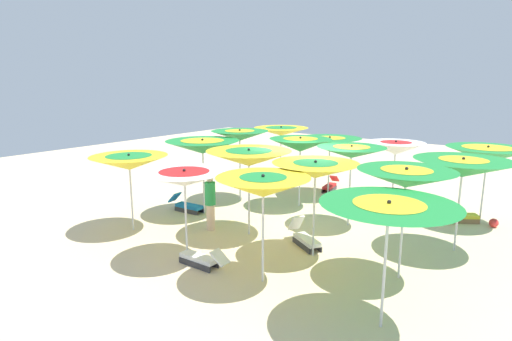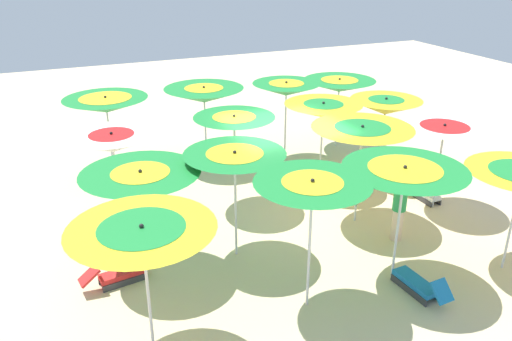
{
  "view_description": "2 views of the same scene",
  "coord_description": "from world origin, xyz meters",
  "px_view_note": "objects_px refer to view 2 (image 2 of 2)",
  "views": [
    {
      "loc": [
        10.08,
        5.67,
        4.13
      ],
      "look_at": [
        0.47,
        -1.46,
        1.57
      ],
      "focal_mm": 29.1,
      "sensor_mm": 36.0,
      "label": 1
    },
    {
      "loc": [
        -4.98,
        -10.12,
        6.06
      ],
      "look_at": [
        -0.53,
        0.4,
        1.1
      ],
      "focal_mm": 36.44,
      "sensor_mm": 36.0,
      "label": 2
    }
  ],
  "objects_px": {
    "beach_umbrella_2": "(386,107)",
    "lounger_0": "(128,174)",
    "beach_umbrella_15": "(106,105)",
    "beach_umbrella_12": "(143,237)",
    "beach_umbrella_3": "(339,86)",
    "beach_umbrella_13": "(141,180)",
    "beachgoer_0": "(399,206)",
    "lounger_3": "(314,187)",
    "beach_umbrella_8": "(312,191)",
    "beach_umbrella_4": "(404,178)",
    "lounger_1": "(422,191)",
    "beach_umbrella_6": "(323,110)",
    "beach_umbrella_7": "(286,89)",
    "beach_umbrella_1": "(444,132)",
    "beach_umbrella_5": "(362,136)",
    "lounger_4": "(419,284)",
    "beach_umbrella_10": "(234,123)",
    "beach_ball": "(119,165)",
    "lounger_2": "(117,275)",
    "beach_umbrella_9": "(235,163)",
    "beach_umbrella_14": "(112,143)",
    "beach_umbrella_11": "(204,95)"
  },
  "relations": [
    {
      "from": "beach_umbrella_10",
      "to": "beach_umbrella_5",
      "type": "bearing_deg",
      "value": -38.9
    },
    {
      "from": "beach_umbrella_4",
      "to": "lounger_1",
      "type": "height_order",
      "value": "beach_umbrella_4"
    },
    {
      "from": "beach_umbrella_15",
      "to": "beach_umbrella_4",
      "type": "bearing_deg",
      "value": -59.45
    },
    {
      "from": "lounger_1",
      "to": "beachgoer_0",
      "type": "bearing_deg",
      "value": -53.0
    },
    {
      "from": "beach_umbrella_7",
      "to": "beachgoer_0",
      "type": "height_order",
      "value": "beach_umbrella_7"
    },
    {
      "from": "beach_umbrella_4",
      "to": "beach_umbrella_12",
      "type": "height_order",
      "value": "beach_umbrella_4"
    },
    {
      "from": "beach_umbrella_13",
      "to": "beachgoer_0",
      "type": "xyz_separation_m",
      "value": [
        5.34,
        -0.99,
        -1.17
      ]
    },
    {
      "from": "beach_umbrella_2",
      "to": "lounger_0",
      "type": "distance_m",
      "value": 7.32
    },
    {
      "from": "beach_umbrella_15",
      "to": "beach_ball",
      "type": "height_order",
      "value": "beach_umbrella_15"
    },
    {
      "from": "beach_umbrella_6",
      "to": "beach_umbrella_15",
      "type": "distance_m",
      "value": 5.85
    },
    {
      "from": "beach_umbrella_4",
      "to": "beach_umbrella_6",
      "type": "height_order",
      "value": "beach_umbrella_4"
    },
    {
      "from": "beach_umbrella_14",
      "to": "beach_umbrella_15",
      "type": "xyz_separation_m",
      "value": [
        0.27,
        2.75,
        0.12
      ]
    },
    {
      "from": "beach_umbrella_2",
      "to": "beach_umbrella_15",
      "type": "distance_m",
      "value": 7.57
    },
    {
      "from": "beach_umbrella_10",
      "to": "lounger_3",
      "type": "height_order",
      "value": "beach_umbrella_10"
    },
    {
      "from": "beach_umbrella_1",
      "to": "beach_umbrella_15",
      "type": "xyz_separation_m",
      "value": [
        -7.09,
        5.13,
        0.11
      ]
    },
    {
      "from": "beach_umbrella_15",
      "to": "lounger_0",
      "type": "bearing_deg",
      "value": -60.04
    },
    {
      "from": "beach_umbrella_6",
      "to": "lounger_3",
      "type": "height_order",
      "value": "beach_umbrella_6"
    },
    {
      "from": "lounger_1",
      "to": "lounger_4",
      "type": "relative_size",
      "value": 1.01
    },
    {
      "from": "beach_umbrella_15",
      "to": "beachgoer_0",
      "type": "xyz_separation_m",
      "value": [
        5.25,
        -6.07,
        -1.26
      ]
    },
    {
      "from": "lounger_1",
      "to": "beach_umbrella_14",
      "type": "bearing_deg",
      "value": -104.59
    },
    {
      "from": "beach_umbrella_6",
      "to": "beach_umbrella_7",
      "type": "relative_size",
      "value": 0.97
    },
    {
      "from": "beach_umbrella_11",
      "to": "beach_umbrella_4",
      "type": "bearing_deg",
      "value": -77.7
    },
    {
      "from": "beachgoer_0",
      "to": "beach_umbrella_2",
      "type": "bearing_deg",
      "value": -119.99
    },
    {
      "from": "beach_umbrella_8",
      "to": "beach_umbrella_13",
      "type": "bearing_deg",
      "value": 137.03
    },
    {
      "from": "beach_umbrella_2",
      "to": "lounger_4",
      "type": "bearing_deg",
      "value": -117.35
    },
    {
      "from": "beach_umbrella_4",
      "to": "lounger_4",
      "type": "bearing_deg",
      "value": -75.76
    },
    {
      "from": "beach_umbrella_3",
      "to": "beach_umbrella_1",
      "type": "bearing_deg",
      "value": -89.66
    },
    {
      "from": "beach_umbrella_3",
      "to": "beach_umbrella_12",
      "type": "bearing_deg",
      "value": -137.18
    },
    {
      "from": "beach_umbrella_2",
      "to": "lounger_1",
      "type": "height_order",
      "value": "beach_umbrella_2"
    },
    {
      "from": "beach_umbrella_2",
      "to": "beach_umbrella_9",
      "type": "height_order",
      "value": "beach_umbrella_9"
    },
    {
      "from": "beach_umbrella_5",
      "to": "lounger_4",
      "type": "xyz_separation_m",
      "value": [
        -0.45,
        -2.89,
        -1.95
      ]
    },
    {
      "from": "beach_umbrella_3",
      "to": "lounger_0",
      "type": "distance_m",
      "value": 7.0
    },
    {
      "from": "beach_umbrella_2",
      "to": "beach_umbrella_4",
      "type": "relative_size",
      "value": 0.96
    },
    {
      "from": "beachgoer_0",
      "to": "beach_ball",
      "type": "distance_m",
      "value": 8.23
    },
    {
      "from": "lounger_3",
      "to": "beach_umbrella_15",
      "type": "bearing_deg",
      "value": 86.22
    },
    {
      "from": "beach_umbrella_2",
      "to": "beach_umbrella_5",
      "type": "distance_m",
      "value": 2.8
    },
    {
      "from": "beach_umbrella_9",
      "to": "beach_umbrella_10",
      "type": "height_order",
      "value": "beach_umbrella_10"
    },
    {
      "from": "beach_umbrella_15",
      "to": "lounger_3",
      "type": "relative_size",
      "value": 1.89
    },
    {
      "from": "beach_umbrella_9",
      "to": "beach_umbrella_15",
      "type": "bearing_deg",
      "value": 108.46
    },
    {
      "from": "lounger_0",
      "to": "beach_umbrella_3",
      "type": "bearing_deg",
      "value": -122.89
    },
    {
      "from": "beach_umbrella_2",
      "to": "lounger_0",
      "type": "xyz_separation_m",
      "value": [
        -6.62,
        2.52,
        -1.86
      ]
    },
    {
      "from": "beach_umbrella_1",
      "to": "beach_umbrella_3",
      "type": "height_order",
      "value": "beach_umbrella_3"
    },
    {
      "from": "beach_umbrella_3",
      "to": "beach_umbrella_8",
      "type": "relative_size",
      "value": 0.89
    },
    {
      "from": "beach_umbrella_6",
      "to": "beach_umbrella_14",
      "type": "distance_m",
      "value": 5.38
    },
    {
      "from": "beach_umbrella_3",
      "to": "lounger_2",
      "type": "bearing_deg",
      "value": -148.02
    },
    {
      "from": "beach_umbrella_15",
      "to": "beach_umbrella_12",
      "type": "bearing_deg",
      "value": -94.09
    },
    {
      "from": "beach_umbrella_7",
      "to": "beach_umbrella_4",
      "type": "bearing_deg",
      "value": -96.76
    },
    {
      "from": "beach_umbrella_10",
      "to": "beach_ball",
      "type": "height_order",
      "value": "beach_umbrella_10"
    },
    {
      "from": "lounger_4",
      "to": "beach_umbrella_13",
      "type": "bearing_deg",
      "value": 54.36
    },
    {
      "from": "beach_umbrella_11",
      "to": "beachgoer_0",
      "type": "xyz_separation_m",
      "value": [
        2.52,
        -5.92,
        -1.28
      ]
    }
  ]
}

